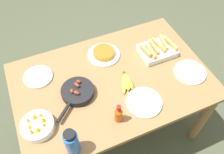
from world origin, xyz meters
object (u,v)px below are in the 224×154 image
Objects in this scene: hot_sauce_bottle at (119,114)px; frittata_plate_center at (104,54)px; melon_tray at (157,50)px; fruit_bowl_mango at (37,126)px; empty_plate_near_front at (38,77)px; water_bottle at (72,142)px; skillet at (77,92)px; empty_plate_far_right at (190,72)px; empty_plate_far_left at (144,102)px; banana_bunch at (126,82)px.

frittata_plate_center is at bearing 77.27° from hot_sauce_bottle.
fruit_bowl_mango is (-1.00, -0.27, -0.00)m from melon_tray.
water_bottle reaches higher than empty_plate_near_front.
skillet reaches higher than empty_plate_far_right.
melon_tray is at bearing 30.17° from water_bottle.
empty_plate_far_left is 1.13× the size of water_bottle.
frittata_plate_center reaches higher than empty_plate_far_right.
empty_plate_near_front is at bearing -92.81° from skillet.
empty_plate_far_left is at bearing 104.55° from skillet.
skillet is 1.23× the size of frittata_plate_center.
frittata_plate_center is at bearing 141.37° from empty_plate_far_right.
hot_sauce_bottle is at bearing -53.81° from empty_plate_near_front.
water_bottle reaches higher than hot_sauce_bottle.
banana_bunch is 0.32m from frittata_plate_center.
frittata_plate_center reaches higher than empty_plate_near_front.
melon_tray is 0.71m from skillet.
empty_plate_far_left is (-0.31, -0.37, -0.03)m from melon_tray.
banana_bunch is 0.58× the size of skillet.
empty_plate_near_front is 1.31× the size of hot_sauce_bottle.
melon_tray is at bearing 50.23° from empty_plate_far_left.
water_bottle is at bearing 25.15° from skillet.
skillet is at bearing 25.38° from fruit_bowl_mango.
fruit_bowl_mango reaches higher than frittata_plate_center.
melon_tray reaches higher than empty_plate_far_right.
skillet is at bearing -138.73° from frittata_plate_center.
frittata_plate_center is at bearing 99.35° from empty_plate_far_left.
empty_plate_far_right is 1.09× the size of water_bottle.
water_bottle is (-0.53, -0.12, 0.09)m from empty_plate_far_left.
banana_bunch is 0.83× the size of water_bottle.
frittata_plate_center is at bearing 1.34° from empty_plate_near_front.
fruit_bowl_mango is at bearing 163.53° from hot_sauce_bottle.
banana_bunch is at bearing 32.63° from water_bottle.
empty_plate_far_left is at bearing -129.77° from melon_tray.
banana_bunch is 0.30m from hot_sauce_bottle.
banana_bunch is 0.20m from empty_plate_far_left.
empty_plate_far_left is at bearing -80.65° from frittata_plate_center.
banana_bunch is at bearing -81.77° from frittata_plate_center.
melon_tray is at bearing -19.52° from frittata_plate_center.
empty_plate_far_right is 1.13m from fruit_bowl_mango.
skillet reaches higher than frittata_plate_center.
water_bottle is (-0.97, -0.21, 0.09)m from empty_plate_far_right.
frittata_plate_center is (-0.39, 0.14, -0.01)m from melon_tray.
banana_bunch reaches higher than empty_plate_far_right.
water_bottle reaches higher than skillet.
empty_plate_near_front is 0.90× the size of empty_plate_far_right.
empty_plate_near_front is at bearing 96.93° from water_bottle.
empty_plate_far_right is at bearing -12.19° from banana_bunch.
empty_plate_near_front is (-0.57, 0.30, -0.01)m from banana_bunch.
hot_sauce_bottle is at bearing 12.92° from water_bottle.
empty_plate_far_left and empty_plate_far_right have the same top height.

